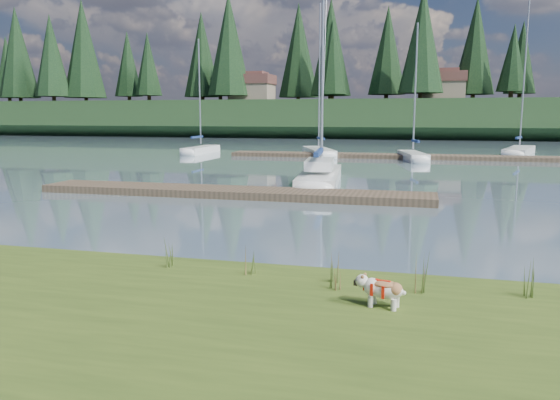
# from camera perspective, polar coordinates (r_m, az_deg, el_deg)

# --- Properties ---
(ground) EXTENTS (200.00, 200.00, 0.00)m
(ground) POSITION_cam_1_polar(r_m,az_deg,el_deg) (41.68, 9.86, 4.35)
(ground) COLOR gray
(ground) RESTS_ON ground
(bank) EXTENTS (60.00, 9.00, 0.35)m
(bank) POSITION_cam_1_polar(r_m,az_deg,el_deg) (7.05, -15.98, -17.07)
(bank) COLOR #40561B
(bank) RESTS_ON ground
(ridge) EXTENTS (200.00, 20.00, 5.00)m
(ridge) POSITION_cam_1_polar(r_m,az_deg,el_deg) (84.49, 12.31, 8.23)
(ridge) COLOR black
(ridge) RESTS_ON ground
(bulldog) EXTENTS (0.79, 0.41, 0.46)m
(bulldog) POSITION_cam_1_polar(r_m,az_deg,el_deg) (8.44, 10.65, -9.06)
(bulldog) COLOR silver
(bulldog) RESTS_ON bank
(sailboat_main) EXTENTS (2.67, 8.82, 12.50)m
(sailboat_main) POSITION_cam_1_polar(r_m,az_deg,el_deg) (26.48, 4.32, 2.82)
(sailboat_main) COLOR white
(sailboat_main) RESTS_ON ground
(dock_near) EXTENTS (16.00, 2.00, 0.30)m
(dock_near) POSITION_cam_1_polar(r_m,az_deg,el_deg) (21.91, -5.21, 0.82)
(dock_near) COLOR #4C3D2C
(dock_near) RESTS_ON ground
(dock_far) EXTENTS (26.00, 2.20, 0.30)m
(dock_far) POSITION_cam_1_polar(r_m,az_deg,el_deg) (41.56, 12.62, 4.47)
(dock_far) COLOR #4C3D2C
(dock_far) RESTS_ON ground
(sailboat_bg_0) EXTENTS (1.28, 6.39, 9.45)m
(sailboat_bg_0) POSITION_cam_1_polar(r_m,az_deg,el_deg) (46.95, -8.00, 5.30)
(sailboat_bg_0) COLOR white
(sailboat_bg_0) RESTS_ON ground
(sailboat_bg_1) EXTENTS (4.20, 7.94, 11.79)m
(sailboat_bg_1) POSITION_cam_1_polar(r_m,az_deg,el_deg) (44.41, 3.90, 5.16)
(sailboat_bg_1) COLOR white
(sailboat_bg_1) RESTS_ON ground
(sailboat_bg_2) EXTENTS (2.52, 6.37, 9.59)m
(sailboat_bg_2) POSITION_cam_1_polar(r_m,az_deg,el_deg) (40.68, 13.56, 4.60)
(sailboat_bg_2) COLOR white
(sailboat_bg_2) RESTS_ON ground
(sailboat_bg_3) EXTENTS (3.89, 8.61, 12.39)m
(sailboat_bg_3) POSITION_cam_1_polar(r_m,az_deg,el_deg) (49.54, 23.82, 4.81)
(sailboat_bg_3) COLOR white
(sailboat_bg_3) RESTS_ON ground
(weed_0) EXTENTS (0.17, 0.14, 0.55)m
(weed_0) POSITION_cam_1_polar(r_m,az_deg,el_deg) (9.97, -3.04, -6.46)
(weed_0) COLOR #475B23
(weed_0) RESTS_ON bank
(weed_1) EXTENTS (0.17, 0.14, 0.57)m
(weed_1) POSITION_cam_1_polar(r_m,az_deg,el_deg) (9.54, 5.78, -7.16)
(weed_1) COLOR #475B23
(weed_1) RESTS_ON bank
(weed_2) EXTENTS (0.17, 0.14, 0.74)m
(weed_2) POSITION_cam_1_polar(r_m,az_deg,el_deg) (9.21, 14.49, -7.52)
(weed_2) COLOR #475B23
(weed_2) RESTS_ON bank
(weed_3) EXTENTS (0.17, 0.14, 0.59)m
(weed_3) POSITION_cam_1_polar(r_m,az_deg,el_deg) (10.63, -11.55, -5.57)
(weed_3) COLOR #475B23
(weed_3) RESTS_ON bank
(weed_4) EXTENTS (0.17, 0.14, 0.46)m
(weed_4) POSITION_cam_1_polar(r_m,az_deg,el_deg) (9.16, 5.73, -8.14)
(weed_4) COLOR #475B23
(weed_4) RESTS_ON bank
(weed_5) EXTENTS (0.17, 0.14, 0.68)m
(weed_5) POSITION_cam_1_polar(r_m,az_deg,el_deg) (9.61, 24.45, -7.53)
(weed_5) COLOR #475B23
(weed_5) RESTS_ON bank
(mud_lip) EXTENTS (60.00, 0.50, 0.14)m
(mud_lip) POSITION_cam_1_polar(r_m,az_deg,el_deg) (10.83, -4.05, -8.02)
(mud_lip) COLOR #33281C
(mud_lip) RESTS_ON ground
(conifer_0) EXTENTS (5.72, 5.72, 14.15)m
(conifer_0) POSITION_cam_1_polar(r_m,az_deg,el_deg) (98.18, -22.78, 13.75)
(conifer_0) COLOR #382619
(conifer_0) RESTS_ON ridge
(conifer_1) EXTENTS (4.40, 4.40, 11.30)m
(conifer_1) POSITION_cam_1_polar(r_m,az_deg,el_deg) (93.46, -13.63, 13.62)
(conifer_1) COLOR #382619
(conifer_1) RESTS_ON ridge
(conifer_2) EXTENTS (6.60, 6.60, 16.05)m
(conifer_2) POSITION_cam_1_polar(r_m,az_deg,el_deg) (84.95, -5.35, 15.86)
(conifer_2) COLOR #382619
(conifer_2) RESTS_ON ridge
(conifer_3) EXTENTS (4.84, 4.84, 12.25)m
(conifer_3) POSITION_cam_1_polar(r_m,az_deg,el_deg) (84.91, 5.52, 14.64)
(conifer_3) COLOR #382619
(conifer_3) RESTS_ON ridge
(conifer_4) EXTENTS (6.16, 6.16, 15.10)m
(conifer_4) POSITION_cam_1_polar(r_m,az_deg,el_deg) (78.05, 14.66, 15.90)
(conifer_4) COLOR #382619
(conifer_4) RESTS_ON ridge
(conifer_5) EXTENTS (3.96, 3.96, 10.35)m
(conifer_5) POSITION_cam_1_polar(r_m,az_deg,el_deg) (82.61, 23.18, 13.50)
(conifer_5) COLOR #382619
(conifer_5) RESTS_ON ridge
(house_0) EXTENTS (6.30, 5.30, 4.65)m
(house_0) POSITION_cam_1_polar(r_m,az_deg,el_deg) (85.36, -2.89, 11.66)
(house_0) COLOR gray
(house_0) RESTS_ON ridge
(house_1) EXTENTS (6.30, 5.30, 4.65)m
(house_1) POSITION_cam_1_polar(r_m,az_deg,el_deg) (82.57, 16.62, 11.40)
(house_1) COLOR gray
(house_1) RESTS_ON ridge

